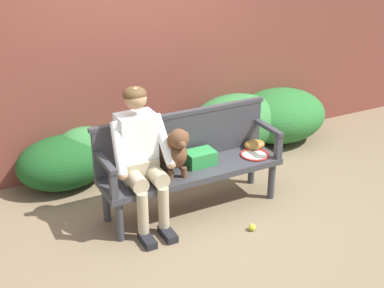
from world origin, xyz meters
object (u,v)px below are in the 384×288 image
Objects in this scene: garden_bench at (192,173)px; person_seated at (140,153)px; tennis_racket at (255,153)px; tennis_ball at (252,227)px; sports_bag at (200,158)px; dog_on_bench at (175,150)px; baseball_glove at (254,144)px.

person_seated reaches higher than garden_bench.
garden_bench is 3.16× the size of tennis_racket.
tennis_ball is (-0.39, -0.58, -0.42)m from tennis_racket.
garden_bench is at bearing 117.52° from tennis_ball.
sports_bag is (0.63, 0.04, -0.20)m from person_seated.
sports_bag is at bearing 15.78° from dog_on_bench.
dog_on_bench reaches higher than tennis_racket.
tennis_racket reaches higher than garden_bench.
baseball_glove is 0.67m from sports_bag.
tennis_racket is 2.56× the size of baseball_glove.
baseball_glove is (0.98, 0.15, -0.21)m from dog_on_bench.
dog_on_bench is at bearing -165.62° from baseball_glove.
tennis_racket reaches higher than tennis_ball.
dog_on_bench is 1.82× the size of sports_bag.
garden_bench reaches higher than tennis_ball.
person_seated is 1.32m from baseball_glove.
dog_on_bench is 1.00m from tennis_ball.
person_seated is 0.66m from sports_bag.
person_seated is 2.59× the size of dog_on_bench.
tennis_racket is (1.22, -0.01, -0.26)m from person_seated.
garden_bench is 6.36× the size of sports_bag.
garden_bench is 8.09× the size of baseball_glove.
person_seated is 0.32m from dog_on_bench.
dog_on_bench reaches higher than sports_bag.
sports_bag reaches higher than garden_bench.
tennis_ball is (0.21, -0.63, -0.48)m from sports_bag.
tennis_ball is at bearing -123.70° from tennis_racket.
baseball_glove reaches higher than tennis_racket.
person_seated is at bearing 179.47° from tennis_racket.
tennis_racket is at bearing -0.53° from person_seated.
dog_on_bench is 0.37m from sports_bag.
baseball_glove is 0.95m from tennis_ball.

